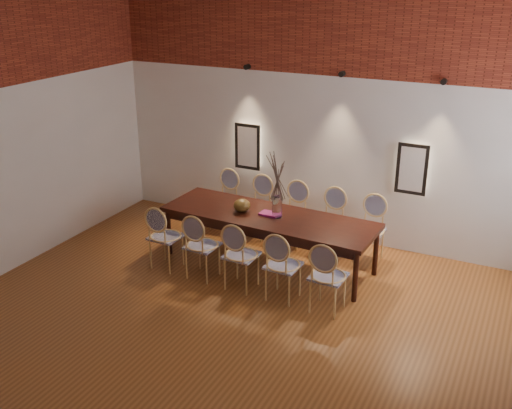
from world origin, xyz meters
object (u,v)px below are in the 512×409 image
at_px(dining_table, 269,240).
at_px(chair_far_d, 329,223).
at_px(bowl, 242,205).
at_px(chair_far_e, 369,231).
at_px(chair_near_b, 202,245).
at_px(chair_far_c, 292,215).
at_px(chair_near_d, 283,265).
at_px(vase, 277,207).
at_px(chair_far_b, 257,208).
at_px(book, 270,214).
at_px(chair_far_a, 223,201).
at_px(chair_near_c, 241,255).
at_px(chair_near_e, 328,276).
at_px(chair_near_a, 166,236).

distance_m(dining_table, chair_far_d, 0.98).
bearing_deg(dining_table, bowl, -172.85).
xyz_separation_m(chair_far_e, bowl, (-1.64, -0.75, 0.37)).
xyz_separation_m(chair_near_b, chair_far_c, (0.66, 1.51, 0.00)).
xyz_separation_m(chair_near_d, bowl, (-0.97, 0.76, 0.37)).
bearing_deg(chair_near_d, chair_near_b, -180.00).
bearing_deg(vase, chair_far_b, 131.40).
xyz_separation_m(chair_near_d, chair_far_d, (0.06, 1.53, 0.00)).
height_order(chair_far_c, book, chair_far_c).
distance_m(chair_far_a, book, 1.46).
bearing_deg(chair_far_c, chair_near_d, 111.54).
relative_size(chair_near_b, chair_near_c, 1.00).
bearing_deg(chair_near_c, chair_near_b, -180.00).
distance_m(chair_far_a, chair_far_e, 2.42).
distance_m(chair_near_b, vase, 1.14).
height_order(chair_near_d, chair_far_e, same).
bearing_deg(chair_far_d, chair_far_c, -0.00).
xyz_separation_m(chair_near_c, chair_near_e, (1.21, -0.05, 0.00)).
relative_size(dining_table, chair_near_c, 3.22).
distance_m(dining_table, chair_near_b, 0.98).
relative_size(dining_table, bowl, 12.60).
bearing_deg(chair_far_d, chair_near_c, 68.46).
relative_size(dining_table, chair_far_a, 3.22).
xyz_separation_m(chair_near_b, chair_far_a, (-0.54, 1.55, 0.00)).
relative_size(dining_table, chair_near_e, 3.22).
bearing_deg(dining_table, book, 70.12).
bearing_deg(chair_near_b, vase, 46.33).
bearing_deg(chair_far_b, chair_near_e, 139.82).
bearing_deg(chair_far_c, vase, 99.37).
bearing_deg(dining_table, chair_far_d, 51.71).
distance_m(chair_far_b, vase, 1.14).
distance_m(dining_table, chair_near_d, 0.98).
bearing_deg(chair_near_b, chair_far_d, 51.71).
bearing_deg(chair_near_d, chair_near_a, -180.00).
distance_m(dining_table, bowl, 0.61).
height_order(dining_table, chair_far_a, chair_far_a).
height_order(chair_near_d, bowl, chair_near_d).
height_order(chair_near_a, bowl, chair_near_a).
bearing_deg(chair_far_d, dining_table, 51.71).
height_order(chair_near_e, chair_far_a, same).
distance_m(chair_near_d, chair_far_e, 1.65).
distance_m(chair_near_e, chair_far_e, 1.53).
bearing_deg(book, vase, -8.57).
xyz_separation_m(chair_near_b, chair_near_c, (0.60, -0.02, 0.00)).
height_order(chair_near_c, chair_far_d, same).
distance_m(chair_near_a, chair_near_d, 1.81).
height_order(chair_near_c, chair_near_e, same).
distance_m(chair_near_c, chair_far_b, 1.65).
relative_size(chair_near_c, book, 3.62).
distance_m(dining_table, chair_far_b, 0.98).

